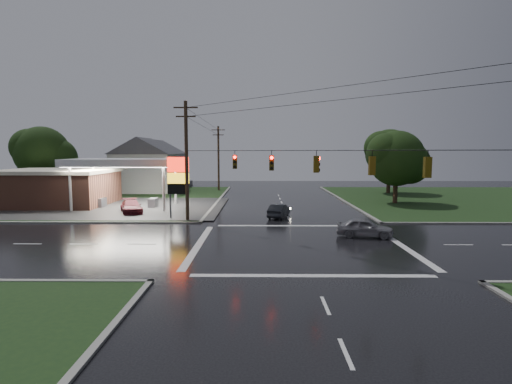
{
  "coord_description": "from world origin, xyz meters",
  "views": [
    {
      "loc": [
        -2.76,
        -27.19,
        6.43
      ],
      "look_at": [
        -3.08,
        6.51,
        3.0
      ],
      "focal_mm": 28.0,
      "sensor_mm": 36.0,
      "label": 1
    }
  ],
  "objects_px": {
    "house_far": "(158,162)",
    "tree_nw_behind": "(43,153)",
    "car_pump": "(131,207)",
    "car_north": "(279,211)",
    "tree_ne_near": "(398,159)",
    "tree_ne_far": "(390,153)",
    "gas_station": "(67,184)",
    "house_near": "(145,164)",
    "pylon_sign": "(178,177)",
    "utility_pole_n": "(218,157)",
    "car_crossing": "(365,228)",
    "utility_pole_nw": "(187,159)"
  },
  "relations": [
    {
      "from": "tree_ne_far",
      "to": "tree_ne_near",
      "type": "bearing_deg",
      "value": -104.07
    },
    {
      "from": "tree_nw_behind",
      "to": "tree_ne_near",
      "type": "relative_size",
      "value": 1.11
    },
    {
      "from": "tree_ne_far",
      "to": "car_north",
      "type": "height_order",
      "value": "tree_ne_far"
    },
    {
      "from": "house_near",
      "to": "tree_ne_far",
      "type": "bearing_deg",
      "value": -3.01
    },
    {
      "from": "tree_ne_near",
      "to": "car_pump",
      "type": "xyz_separation_m",
      "value": [
        -30.35,
        -7.99,
        -4.87
      ]
    },
    {
      "from": "car_north",
      "to": "car_pump",
      "type": "height_order",
      "value": "car_pump"
    },
    {
      "from": "house_far",
      "to": "gas_station",
      "type": "bearing_deg",
      "value": -97.5
    },
    {
      "from": "house_near",
      "to": "pylon_sign",
      "type": "bearing_deg",
      "value": -67.72
    },
    {
      "from": "house_far",
      "to": "tree_nw_behind",
      "type": "height_order",
      "value": "tree_nw_behind"
    },
    {
      "from": "pylon_sign",
      "to": "tree_nw_behind",
      "type": "bearing_deg",
      "value": 140.13
    },
    {
      "from": "gas_station",
      "to": "utility_pole_nw",
      "type": "height_order",
      "value": "utility_pole_nw"
    },
    {
      "from": "utility_pole_n",
      "to": "house_far",
      "type": "relative_size",
      "value": 0.95
    },
    {
      "from": "utility_pole_n",
      "to": "car_north",
      "type": "relative_size",
      "value": 2.66
    },
    {
      "from": "pylon_sign",
      "to": "tree_ne_far",
      "type": "distance_m",
      "value": 36.35
    },
    {
      "from": "pylon_sign",
      "to": "house_far",
      "type": "height_order",
      "value": "house_far"
    },
    {
      "from": "pylon_sign",
      "to": "house_near",
      "type": "height_order",
      "value": "house_near"
    },
    {
      "from": "pylon_sign",
      "to": "car_pump",
      "type": "bearing_deg",
      "value": 148.49
    },
    {
      "from": "tree_ne_near",
      "to": "gas_station",
      "type": "bearing_deg",
      "value": -176.7
    },
    {
      "from": "utility_pole_nw",
      "to": "tree_nw_behind",
      "type": "distance_m",
      "value": 31.82
    },
    {
      "from": "car_pump",
      "to": "car_north",
      "type": "bearing_deg",
      "value": -33.33
    },
    {
      "from": "tree_nw_behind",
      "to": "car_north",
      "type": "xyz_separation_m",
      "value": [
        32.96,
        -18.5,
        -5.53
      ]
    },
    {
      "from": "tree_nw_behind",
      "to": "car_crossing",
      "type": "xyz_separation_m",
      "value": [
        39.01,
        -27.43,
        -5.47
      ]
    },
    {
      "from": "utility_pole_nw",
      "to": "utility_pole_n",
      "type": "bearing_deg",
      "value": 90.0
    },
    {
      "from": "utility_pole_n",
      "to": "tree_nw_behind",
      "type": "xyz_separation_m",
      "value": [
        -24.34,
        -8.01,
        0.71
      ]
    },
    {
      "from": "utility_pole_n",
      "to": "tree_ne_near",
      "type": "height_order",
      "value": "utility_pole_n"
    },
    {
      "from": "utility_pole_nw",
      "to": "tree_nw_behind",
      "type": "relative_size",
      "value": 1.1
    },
    {
      "from": "pylon_sign",
      "to": "tree_nw_behind",
      "type": "xyz_separation_m",
      "value": [
        -23.34,
        19.49,
        2.17
      ]
    },
    {
      "from": "house_near",
      "to": "tree_ne_far",
      "type": "distance_m",
      "value": 38.19
    },
    {
      "from": "pylon_sign",
      "to": "tree_ne_near",
      "type": "height_order",
      "value": "tree_ne_near"
    },
    {
      "from": "tree_nw_behind",
      "to": "house_near",
      "type": "bearing_deg",
      "value": 24.98
    },
    {
      "from": "pylon_sign",
      "to": "tree_ne_near",
      "type": "xyz_separation_m",
      "value": [
        24.64,
        11.49,
        1.55
      ]
    },
    {
      "from": "utility_pole_nw",
      "to": "utility_pole_n",
      "type": "xyz_separation_m",
      "value": [
        0.0,
        28.5,
        -0.25
      ]
    },
    {
      "from": "house_far",
      "to": "tree_ne_near",
      "type": "height_order",
      "value": "tree_ne_near"
    },
    {
      "from": "utility_pole_nw",
      "to": "car_pump",
      "type": "bearing_deg",
      "value": 146.15
    },
    {
      "from": "utility_pole_nw",
      "to": "house_far",
      "type": "relative_size",
      "value": 1.0
    },
    {
      "from": "tree_ne_near",
      "to": "car_north",
      "type": "bearing_deg",
      "value": -145.06
    },
    {
      "from": "car_pump",
      "to": "tree_ne_near",
      "type": "bearing_deg",
      "value": -9.29
    },
    {
      "from": "house_far",
      "to": "utility_pole_nw",
      "type": "bearing_deg",
      "value": -72.08
    },
    {
      "from": "tree_ne_near",
      "to": "house_far",
      "type": "bearing_deg",
      "value": 144.23
    },
    {
      "from": "gas_station",
      "to": "pylon_sign",
      "type": "relative_size",
      "value": 4.37
    },
    {
      "from": "house_far",
      "to": "car_pump",
      "type": "height_order",
      "value": "house_far"
    },
    {
      "from": "utility_pole_nw",
      "to": "car_pump",
      "type": "xyz_separation_m",
      "value": [
        -6.71,
        4.5,
        -5.03
      ]
    },
    {
      "from": "house_near",
      "to": "car_pump",
      "type": "height_order",
      "value": "house_near"
    },
    {
      "from": "tree_nw_behind",
      "to": "car_crossing",
      "type": "bearing_deg",
      "value": -35.12
    },
    {
      "from": "house_near",
      "to": "gas_station",
      "type": "bearing_deg",
      "value": -106.17
    },
    {
      "from": "utility_pole_nw",
      "to": "car_north",
      "type": "height_order",
      "value": "utility_pole_nw"
    },
    {
      "from": "house_far",
      "to": "car_pump",
      "type": "bearing_deg",
      "value": -80.41
    },
    {
      "from": "pylon_sign",
      "to": "car_crossing",
      "type": "height_order",
      "value": "pylon_sign"
    },
    {
      "from": "gas_station",
      "to": "car_crossing",
      "type": "height_order",
      "value": "gas_station"
    },
    {
      "from": "utility_pole_n",
      "to": "car_crossing",
      "type": "distance_m",
      "value": 38.65
    }
  ]
}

